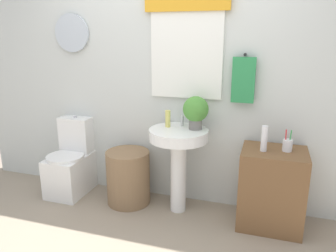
{
  "coord_description": "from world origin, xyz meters",
  "views": [
    {
      "loc": [
        0.94,
        -1.89,
        1.64
      ],
      "look_at": [
        0.08,
        0.8,
        0.85
      ],
      "focal_mm": 34.87,
      "sensor_mm": 36.0,
      "label": 1
    }
  ],
  "objects": [
    {
      "name": "laundry_hamper",
      "position": [
        -0.35,
        0.85,
        0.27
      ],
      "size": [
        0.43,
        0.43,
        0.54
      ],
      "primitive_type": "cylinder",
      "color": "#846647",
      "rests_on": "ground_plane"
    },
    {
      "name": "potted_plant",
      "position": [
        0.31,
        0.91,
        0.99
      ],
      "size": [
        0.23,
        0.23,
        0.3
      ],
      "color": "slate",
      "rests_on": "pedestal_sink"
    },
    {
      "name": "faucet",
      "position": [
        0.17,
        0.97,
        0.86
      ],
      "size": [
        0.03,
        0.03,
        0.1
      ],
      "primitive_type": "cylinder",
      "color": "silver",
      "rests_on": "pedestal_sink"
    },
    {
      "name": "back_wall",
      "position": [
        0.0,
        1.15,
        1.31
      ],
      "size": [
        4.4,
        0.18,
        2.6
      ],
      "color": "silver",
      "rests_on": "ground_plane"
    },
    {
      "name": "toothbrush_cup",
      "position": [
        1.11,
        0.87,
        0.75
      ],
      "size": [
        0.08,
        0.08,
        0.19
      ],
      "color": "silver",
      "rests_on": "wooden_cabinet"
    },
    {
      "name": "pedestal_sink",
      "position": [
        0.17,
        0.85,
        0.62
      ],
      "size": [
        0.54,
        0.54,
        0.81
      ],
      "color": "white",
      "rests_on": "ground_plane"
    },
    {
      "name": "soap_bottle",
      "position": [
        0.05,
        0.9,
        0.89
      ],
      "size": [
        0.05,
        0.05,
        0.16
      ],
      "primitive_type": "cylinder",
      "color": "#DBD166",
      "rests_on": "pedestal_sink"
    },
    {
      "name": "toilet",
      "position": [
        -1.03,
        0.89,
        0.31
      ],
      "size": [
        0.38,
        0.51,
        0.81
      ],
      "color": "white",
      "rests_on": "ground_plane"
    },
    {
      "name": "lotion_bottle",
      "position": [
        0.92,
        0.81,
        0.81
      ],
      "size": [
        0.05,
        0.05,
        0.22
      ],
      "primitive_type": "cylinder",
      "color": "white",
      "rests_on": "wooden_cabinet"
    },
    {
      "name": "wooden_cabinet",
      "position": [
        1.01,
        0.85,
        0.35
      ],
      "size": [
        0.54,
        0.44,
        0.7
      ],
      "primitive_type": "cube",
      "color": "brown",
      "rests_on": "ground_plane"
    }
  ]
}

